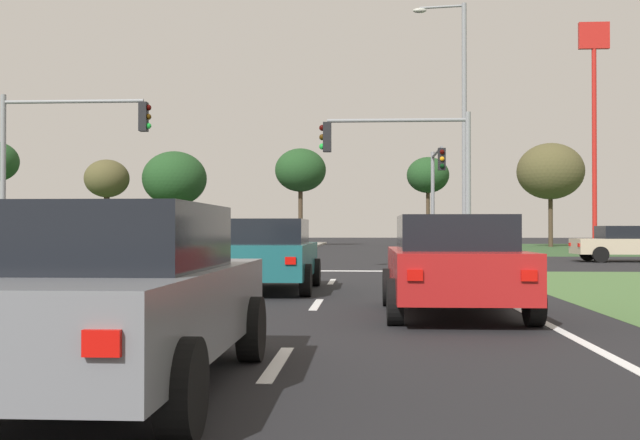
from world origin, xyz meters
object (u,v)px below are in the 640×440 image
pedestrian_at_median (284,232)px  treeline_sixth (550,171)px  car_red_third (453,264)px  car_grey_fifth (113,295)px  traffic_signal_far_right (436,181)px  treeline_fifth (428,176)px  traffic_signal_near_right (410,160)px  treeline_second (107,179)px  car_teal_near (268,254)px  street_lamp_second (460,119)px  car_navy_fourth (261,238)px  car_beige_second (627,243)px  treeline_fourth (301,171)px  treeline_third (175,179)px  traffic_signal_near_left (57,148)px  fastfood_pole_sign (594,87)px  car_black_sixth (37,242)px

pedestrian_at_median → treeline_sixth: 26.65m
car_red_third → car_grey_fifth: size_ratio=0.93×
traffic_signal_far_right → pedestrian_at_median: (-7.74, 6.35, -2.40)m
car_red_third → treeline_fifth: 52.05m
traffic_signal_near_right → treeline_second: treeline_second is taller
traffic_signal_near_right → car_teal_near: bearing=-112.3°
street_lamp_second → car_navy_fourth: bearing=120.6°
treeline_sixth → treeline_fifth: bearing=164.4°
traffic_signal_near_right → treeline_fifth: size_ratio=0.70×
car_teal_near → car_navy_fourth: 33.54m
car_beige_second → treeline_fourth: treeline_fourth is taller
car_grey_fifth → pedestrian_at_median: bearing=93.9°
car_beige_second → treeline_sixth: treeline_sixth is taller
treeline_sixth → treeline_second: bearing=176.3°
traffic_signal_far_right → treeline_sixth: (10.96, 24.74, 2.26)m
car_teal_near → traffic_signal_near_right: bearing=67.7°
car_teal_near → treeline_fourth: 48.37m
car_navy_fourth → treeline_third: treeline_third is taller
traffic_signal_near_left → pedestrian_at_median: size_ratio=3.42×
fastfood_pole_sign → treeline_fifth: (-8.63, 16.16, -4.13)m
car_navy_fourth → treeline_sixth: 24.34m
car_grey_fifth → fastfood_pole_sign: bearing=69.2°
car_grey_fifth → traffic_signal_near_left: traffic_signal_near_left is taller
traffic_signal_near_left → car_beige_second: bearing=19.9°
car_navy_fourth → treeline_sixth: (20.93, 11.35, 5.02)m
car_red_third → car_black_sixth: size_ratio=0.99×
car_beige_second → pedestrian_at_median: pedestrian_at_median is taller
car_black_sixth → treeline_fourth: 33.98m
car_navy_fourth → treeline_fourth: size_ratio=0.56×
fastfood_pole_sign → traffic_signal_far_right: bearing=-133.0°
pedestrian_at_median → treeline_second: (-16.95, 20.70, 4.33)m
street_lamp_second → traffic_signal_near_left: bearing=-153.8°
car_teal_near → street_lamp_second: 17.21m
car_black_sixth → treeline_sixth: size_ratio=0.54×
treeline_fourth → treeline_fifth: size_ratio=1.12×
car_red_third → treeline_sixth: (12.88, 49.11, 5.04)m
car_red_third → car_grey_fifth: 6.72m
treeline_fourth → traffic_signal_near_left: bearing=-96.8°
car_beige_second → traffic_signal_far_right: (-7.42, 3.80, 2.80)m
street_lamp_second → treeline_sixth: bearing=70.4°
treeline_fourth → car_teal_near: bearing=-86.0°
car_beige_second → treeline_fourth: 36.17m
treeline_fourth → treeline_sixth: size_ratio=1.01×
pedestrian_at_median → car_navy_fourth: bearing=-173.3°
fastfood_pole_sign → treeline_second: 38.77m
pedestrian_at_median → car_teal_near: bearing=-5.6°
treeline_third → treeline_fourth: treeline_fourth is taller
car_teal_near → treeline_fourth: treeline_fourth is taller
car_beige_second → traffic_signal_near_right: traffic_signal_near_right is taller
traffic_signal_near_left → treeline_third: (-6.00, 39.88, 1.62)m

